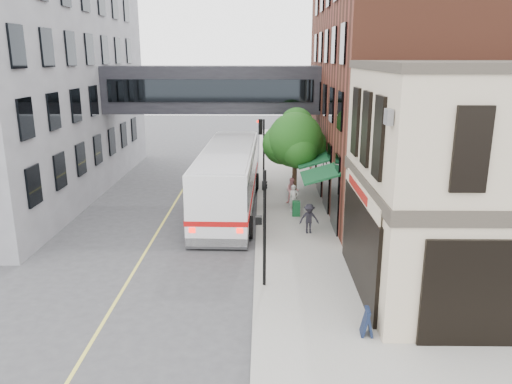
{
  "coord_description": "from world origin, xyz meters",
  "views": [
    {
      "loc": [
        0.31,
        -15.49,
        8.61
      ],
      "look_at": [
        0.06,
        3.95,
        3.3
      ],
      "focal_mm": 35.0,
      "sensor_mm": 36.0,
      "label": 1
    }
  ],
  "objects_px": {
    "bus": "(229,176)",
    "newspaper_box": "(296,209)",
    "pedestrian_a": "(294,198)",
    "sandwich_board": "(367,322)",
    "pedestrian_b": "(292,191)",
    "pedestrian_c": "(309,218)"
  },
  "relations": [
    {
      "from": "bus",
      "to": "newspaper_box",
      "type": "height_order",
      "value": "bus"
    },
    {
      "from": "bus",
      "to": "pedestrian_a",
      "type": "bearing_deg",
      "value": -13.03
    },
    {
      "from": "pedestrian_c",
      "to": "pedestrian_a",
      "type": "bearing_deg",
      "value": 92.27
    },
    {
      "from": "pedestrian_c",
      "to": "sandwich_board",
      "type": "distance_m",
      "value": 9.39
    },
    {
      "from": "pedestrian_b",
      "to": "sandwich_board",
      "type": "relative_size",
      "value": 1.77
    },
    {
      "from": "bus",
      "to": "sandwich_board",
      "type": "bearing_deg",
      "value": -69.17
    },
    {
      "from": "pedestrian_b",
      "to": "newspaper_box",
      "type": "height_order",
      "value": "pedestrian_b"
    },
    {
      "from": "newspaper_box",
      "to": "sandwich_board",
      "type": "distance_m",
      "value": 12.15
    },
    {
      "from": "bus",
      "to": "newspaper_box",
      "type": "relative_size",
      "value": 15.86
    },
    {
      "from": "bus",
      "to": "pedestrian_c",
      "type": "xyz_separation_m",
      "value": [
        4.24,
        -4.4,
        -1.08
      ]
    },
    {
      "from": "bus",
      "to": "sandwich_board",
      "type": "relative_size",
      "value": 14.78
    },
    {
      "from": "newspaper_box",
      "to": "bus",
      "type": "bearing_deg",
      "value": 157.67
    },
    {
      "from": "pedestrian_a",
      "to": "pedestrian_c",
      "type": "relative_size",
      "value": 1.02
    },
    {
      "from": "newspaper_box",
      "to": "sandwich_board",
      "type": "xyz_separation_m",
      "value": [
        1.43,
        -12.07,
        0.03
      ]
    },
    {
      "from": "pedestrian_a",
      "to": "sandwich_board",
      "type": "distance_m",
      "value": 12.97
    },
    {
      "from": "sandwich_board",
      "to": "bus",
      "type": "bearing_deg",
      "value": 114.31
    },
    {
      "from": "pedestrian_a",
      "to": "pedestrian_b",
      "type": "height_order",
      "value": "pedestrian_b"
    },
    {
      "from": "sandwich_board",
      "to": "pedestrian_a",
      "type": "bearing_deg",
      "value": 100.22
    },
    {
      "from": "pedestrian_a",
      "to": "newspaper_box",
      "type": "relative_size",
      "value": 1.84
    },
    {
      "from": "pedestrian_c",
      "to": "newspaper_box",
      "type": "distance_m",
      "value": 2.79
    },
    {
      "from": "bus",
      "to": "sandwich_board",
      "type": "xyz_separation_m",
      "value": [
        5.23,
        -13.74,
        -1.38
      ]
    },
    {
      "from": "pedestrian_b",
      "to": "pedestrian_c",
      "type": "height_order",
      "value": "pedestrian_b"
    }
  ]
}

